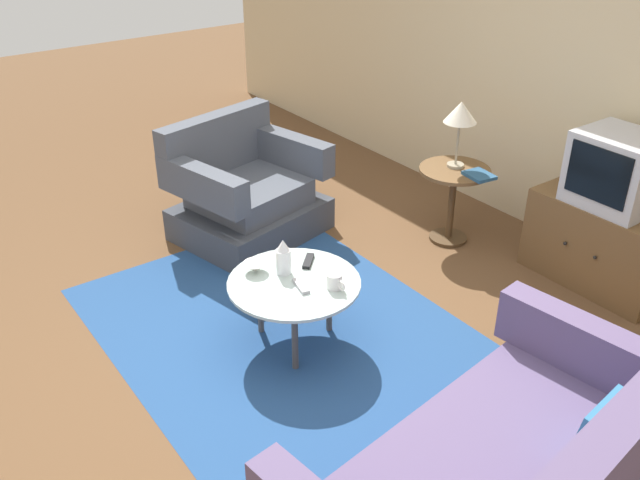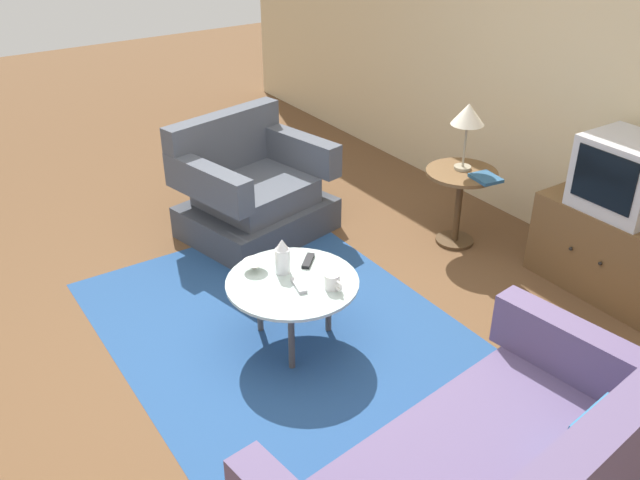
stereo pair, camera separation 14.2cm
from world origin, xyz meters
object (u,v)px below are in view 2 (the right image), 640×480
at_px(book, 486,178).
at_px(television, 626,175).
at_px(armchair, 252,193).
at_px(vase, 282,257).
at_px(tv_stand, 610,248).
at_px(tv_remote_silver, 299,285).
at_px(mug, 332,282).
at_px(bowl, 255,266).
at_px(table_lamp, 468,116).
at_px(side_table, 460,191).
at_px(coffee_table, 292,286).
at_px(tv_remote_dark, 308,261).

bearing_deg(book, television, 32.33).
height_order(armchair, vase, armchair).
relative_size(tv_stand, tv_remote_silver, 5.77).
relative_size(mug, book, 0.62).
distance_m(armchair, tv_stand, 2.48).
bearing_deg(bowl, book, 88.06).
bearing_deg(tv_stand, television, -90.00).
bearing_deg(table_lamp, armchair, -129.35).
bearing_deg(vase, mug, 25.05).
distance_m(television, book, 0.88).
xyz_separation_m(tv_stand, bowl, (-0.84, -2.11, 0.16)).
height_order(armchair, bowl, armchair).
relative_size(side_table, mug, 4.25).
distance_m(tv_stand, television, 0.51).
xyz_separation_m(coffee_table, book, (-0.16, 1.63, 0.20)).
xyz_separation_m(tv_remote_silver, book, (-0.23, 1.63, 0.15)).
distance_m(armchair, vase, 1.33).
height_order(side_table, tv_remote_silver, side_table).
xyz_separation_m(tv_stand, book, (-0.78, -0.36, 0.29)).
bearing_deg(tv_remote_dark, table_lamp, -34.26).
bearing_deg(vase, book, 91.71).
distance_m(television, tv_remote_dark, 1.98).
xyz_separation_m(armchair, tv_remote_dark, (1.21, -0.29, 0.12)).
bearing_deg(vase, armchair, 159.24).
relative_size(coffee_table, television, 1.47).
relative_size(armchair, vase, 5.34).
bearing_deg(armchair, mug, 65.31).
bearing_deg(tv_remote_dark, vase, 138.99).
height_order(mug, book, book).
height_order(bowl, tv_remote_silver, bowl).
height_order(coffee_table, tv_stand, tv_stand).
relative_size(armchair, mug, 8.56).
bearing_deg(book, side_table, -162.89).
bearing_deg(tv_remote_silver, vase, -169.62).
bearing_deg(tv_remote_dark, armchair, 32.23).
bearing_deg(tv_remote_dark, mug, -141.86).
height_order(tv_stand, table_lamp, table_lamp).
bearing_deg(table_lamp, tv_remote_dark, -79.82).
relative_size(coffee_table, book, 3.46).
height_order(coffee_table, side_table, side_table).
bearing_deg(side_table, coffee_table, -77.66).
bearing_deg(table_lamp, tv_remote_silver, -74.58).
bearing_deg(bowl, tv_remote_silver, 21.66).
distance_m(side_table, tv_remote_silver, 1.66).
relative_size(tv_remote_silver, book, 0.73).
xyz_separation_m(table_lamp, tv_remote_silver, (0.45, -1.63, -0.52)).
distance_m(vase, book, 1.63).
height_order(armchair, table_lamp, table_lamp).
distance_m(vase, mug, 0.33).
height_order(side_table, tv_remote_dark, side_table).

